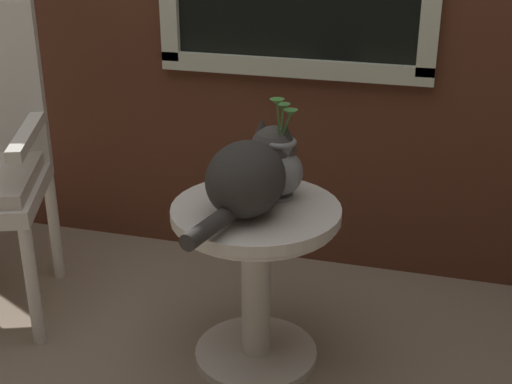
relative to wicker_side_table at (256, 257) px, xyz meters
The scene contains 4 objects.
ground_plane 0.49m from the wicker_side_table, 152.23° to the right, with size 6.00×6.00×0.00m, color gray.
wicker_side_table is the anchor object (origin of this frame).
cat 0.30m from the wicker_side_table, 104.01° to the right, with size 0.28×0.55×0.25m.
pewter_vase_with_ivy 0.29m from the wicker_side_table, 60.11° to the left, with size 0.15×0.15×0.34m.
Camera 1 is at (0.80, -1.77, 1.46)m, focal length 49.91 mm.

